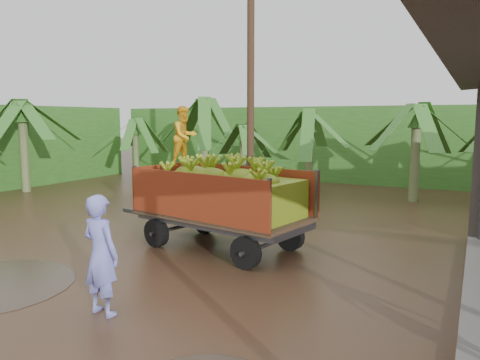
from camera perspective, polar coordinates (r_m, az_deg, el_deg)
ground at (r=9.18m, az=-8.67°, el=-11.84°), size 100.00×100.00×0.00m
hedge_north at (r=24.12m, az=9.90°, el=4.47°), size 22.00×3.00×3.60m
banana_trailer at (r=10.85m, az=-2.32°, el=-2.04°), size 5.70×2.69×3.33m
man_blue at (r=7.59m, az=-16.61°, el=-8.74°), size 0.74×0.53×1.89m
utility_pole at (r=15.66m, az=1.30°, el=11.25°), size 1.20×0.24×8.00m
banana_plants at (r=16.78m, az=-10.12°, el=3.18°), size 24.76×20.23×4.00m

